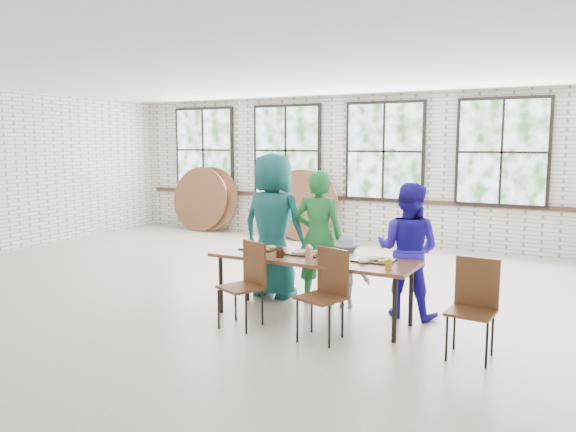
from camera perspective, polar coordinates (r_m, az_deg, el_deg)
room at (r=11.33m, az=9.75°, el=6.26°), size 12.00×12.00×12.00m
dining_table at (r=6.50m, az=2.51°, el=-4.61°), size 2.41×0.82×0.74m
chair_near_left at (r=6.32m, az=-4.12°, el=-6.18°), size 0.55×0.54×0.95m
chair_near_right at (r=5.92m, az=3.96°, el=-7.13°), size 0.52×0.52×0.95m
chair_spare at (r=5.72m, az=18.37°, el=-8.02°), size 0.45×0.44×0.95m
adult_teal at (r=7.43m, az=-1.52°, el=-0.97°), size 0.96×0.65×1.92m
adult_green at (r=7.14m, az=3.11°, el=-2.17°), size 0.70×0.54×1.71m
toddler at (r=7.07m, az=5.95°, el=-5.63°), size 0.65×0.47×0.90m
adult_blue at (r=6.75m, az=12.07°, el=-3.39°), size 0.79×0.63×1.59m
tabletop_clutter at (r=6.44m, az=3.02°, el=-4.04°), size 2.01×0.60×0.11m
round_tops_leaning at (r=12.46m, az=-3.78°, el=1.41°), size 4.22×0.48×1.49m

